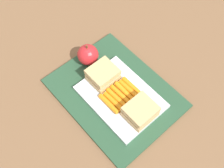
{
  "coord_description": "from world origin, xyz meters",
  "views": [
    {
      "loc": [
        -0.28,
        0.26,
        0.71
      ],
      "look_at": [
        0.01,
        0.0,
        0.04
      ],
      "focal_mm": 43.43,
      "sensor_mm": 36.0,
      "label": 1
    }
  ],
  "objects_px": {
    "sandwich_half_left": "(140,111)",
    "carrot_sticks_bundle": "(121,95)",
    "food_tray": "(121,97)",
    "sandwich_half_right": "(103,75)",
    "apple": "(88,55)"
  },
  "relations": [
    {
      "from": "food_tray",
      "to": "carrot_sticks_bundle",
      "type": "bearing_deg",
      "value": -22.3
    },
    {
      "from": "food_tray",
      "to": "sandwich_half_right",
      "type": "distance_m",
      "value": 0.08
    },
    {
      "from": "sandwich_half_left",
      "to": "carrot_sticks_bundle",
      "type": "distance_m",
      "value": 0.08
    },
    {
      "from": "sandwich_half_right",
      "to": "apple",
      "type": "bearing_deg",
      "value": -8.8
    },
    {
      "from": "sandwich_half_left",
      "to": "carrot_sticks_bundle",
      "type": "xyz_separation_m",
      "value": [
        0.08,
        -0.0,
        -0.02
      ]
    },
    {
      "from": "sandwich_half_left",
      "to": "carrot_sticks_bundle",
      "type": "relative_size",
      "value": 0.79
    },
    {
      "from": "food_tray",
      "to": "sandwich_half_right",
      "type": "bearing_deg",
      "value": 0.0
    },
    {
      "from": "sandwich_half_right",
      "to": "carrot_sticks_bundle",
      "type": "height_order",
      "value": "sandwich_half_right"
    },
    {
      "from": "carrot_sticks_bundle",
      "to": "apple",
      "type": "distance_m",
      "value": 0.16
    },
    {
      "from": "sandwich_half_left",
      "to": "sandwich_half_right",
      "type": "distance_m",
      "value": 0.16
    },
    {
      "from": "carrot_sticks_bundle",
      "to": "apple",
      "type": "height_order",
      "value": "apple"
    },
    {
      "from": "sandwich_half_right",
      "to": "food_tray",
      "type": "bearing_deg",
      "value": 180.0
    },
    {
      "from": "food_tray",
      "to": "apple",
      "type": "distance_m",
      "value": 0.17
    },
    {
      "from": "food_tray",
      "to": "sandwich_half_left",
      "type": "relative_size",
      "value": 2.88
    },
    {
      "from": "sandwich_half_right",
      "to": "carrot_sticks_bundle",
      "type": "bearing_deg",
      "value": -179.94
    }
  ]
}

